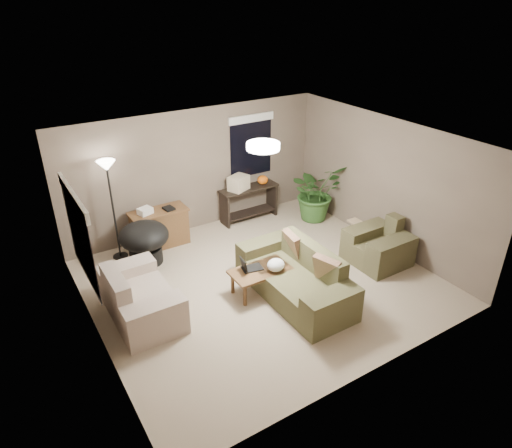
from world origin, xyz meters
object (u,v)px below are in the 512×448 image
loveseat (139,299)px  cat_scratching_post (353,233)px  coffee_table (261,273)px  floor_lamp (108,178)px  main_sofa (296,280)px  houseplant (315,198)px  armchair (378,247)px  papasan_chair (144,240)px  desk (160,228)px  console_table (249,201)px

loveseat → cat_scratching_post: loveseat is taller
coffee_table → floor_lamp: size_ratio=0.52×
main_sofa → floor_lamp: 3.69m
loveseat → houseplant: bearing=15.7°
armchair → houseplant: houseplant is taller
armchair → coffee_table: bearing=171.4°
houseplant → cat_scratching_post: 1.32m
papasan_chair → floor_lamp: bearing=128.9°
loveseat → armchair: (4.26, -0.80, 0.00)m
desk → houseplant: size_ratio=0.88×
coffee_table → papasan_chair: 2.30m
loveseat → armchair: size_ratio=1.60×
loveseat → houseplant: 4.58m
armchair → coffee_table: (-2.34, 0.35, 0.06)m
main_sofa → floor_lamp: floor_lamp is taller
main_sofa → desk: 3.02m
coffee_table → houseplant: houseplant is taller
desk → floor_lamp: bearing=-179.8°
coffee_table → console_table: console_table is taller
armchair → desk: armchair is taller
main_sofa → console_table: size_ratio=1.69×
console_table → main_sofa: bearing=-105.8°
houseplant → desk: bearing=168.8°
cat_scratching_post → houseplant: bearing=87.6°
papasan_chair → main_sofa: bearing=-52.8°
armchair → cat_scratching_post: bearing=83.1°
coffee_table → floor_lamp: bearing=125.4°
loveseat → houseplant: size_ratio=1.28×
loveseat → desk: bearing=60.1°
armchair → papasan_chair: 4.28m
console_table → cat_scratching_post: (1.19, -2.02, -0.22)m
houseplant → loveseat: bearing=-164.3°
cat_scratching_post → desk: bearing=149.2°
main_sofa → desk: main_sofa is taller
console_table → houseplant: bearing=-30.4°
cat_scratching_post → coffee_table: bearing=-170.8°
main_sofa → desk: bearing=114.9°
main_sofa → armchair: 1.90m
main_sofa → coffee_table: main_sofa is taller
loveseat → papasan_chair: size_ratio=1.70×
main_sofa → houseplant: houseplant is taller
main_sofa → desk: size_ratio=2.00×
desk → houseplant: 3.39m
main_sofa → loveseat: (-2.36, 0.84, 0.00)m
armchair → houseplant: bearing=86.0°
coffee_table → papasan_chair: bearing=124.5°
console_table → cat_scratching_post: 2.36m
main_sofa → armchair: bearing=1.4°
coffee_table → desk: (-0.84, 2.34, 0.02)m
floor_lamp → cat_scratching_post: floor_lamp is taller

